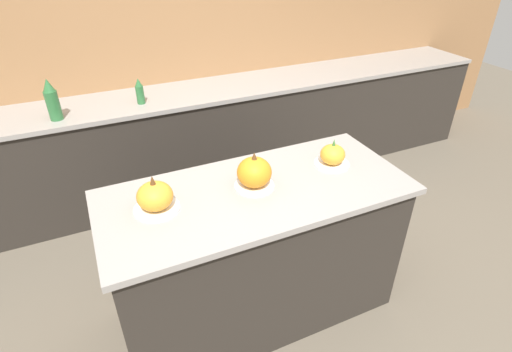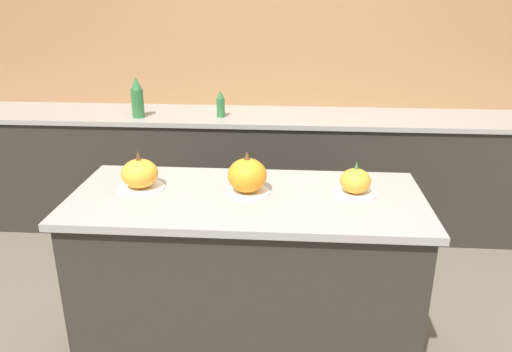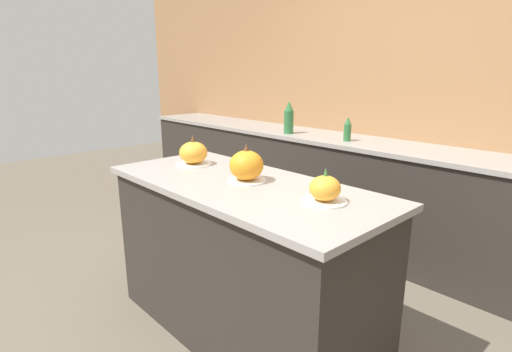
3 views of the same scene
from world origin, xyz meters
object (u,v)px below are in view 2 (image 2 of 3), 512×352
at_px(pumpkin_cake_center, 247,176).
at_px(pumpkin_cake_right, 355,182).
at_px(pumpkin_cake_left, 140,175).
at_px(bottle_short, 221,104).
at_px(bottle_tall, 137,98).

relative_size(pumpkin_cake_center, pumpkin_cake_right, 1.04).
height_order(pumpkin_cake_left, pumpkin_cake_center, pumpkin_cake_center).
xyz_separation_m(pumpkin_cake_left, pumpkin_cake_center, (0.52, -0.02, 0.01)).
distance_m(pumpkin_cake_left, bottle_short, 1.41).
height_order(pumpkin_cake_left, bottle_short, bottle_short).
xyz_separation_m(pumpkin_cake_center, pumpkin_cake_right, (0.50, 0.02, -0.02)).
bearing_deg(bottle_short, pumpkin_cake_right, -59.16).
bearing_deg(bottle_short, pumpkin_cake_center, -77.04).
relative_size(pumpkin_cake_center, bottle_tall, 0.72).
distance_m(pumpkin_cake_left, pumpkin_cake_right, 1.02).
bearing_deg(pumpkin_cake_center, bottle_tall, 124.41).
bearing_deg(pumpkin_cake_center, bottle_short, 102.96).
height_order(pumpkin_cake_left, pumpkin_cake_right, pumpkin_cake_left).
distance_m(pumpkin_cake_center, bottle_tall, 1.64).
xyz_separation_m(bottle_tall, bottle_short, (0.60, 0.05, -0.05)).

